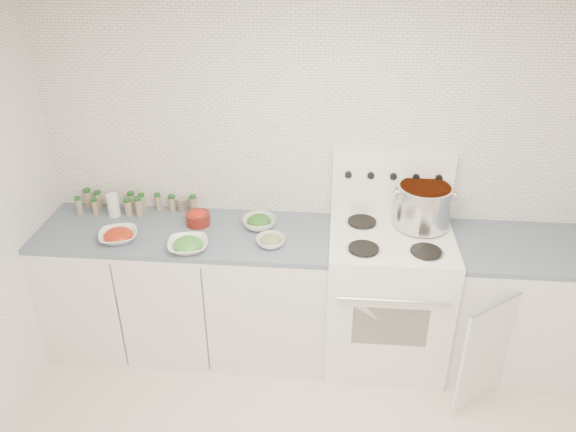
# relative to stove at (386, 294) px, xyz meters

# --- Properties ---
(room_walls) EXTENTS (3.54, 3.04, 2.52)m
(room_walls) POSITION_rel_stove_xyz_m (-0.48, -1.19, 1.06)
(room_walls) COLOR white
(room_walls) RESTS_ON ground
(counter_left) EXTENTS (1.85, 0.62, 0.90)m
(counter_left) POSITION_rel_stove_xyz_m (-1.30, 0.00, -0.05)
(counter_left) COLOR white
(counter_left) RESTS_ON ground
(stove) EXTENTS (0.76, 0.70, 1.36)m
(stove) POSITION_rel_stove_xyz_m (0.00, 0.00, 0.00)
(stove) COLOR white
(stove) RESTS_ON ground
(counter_right) EXTENTS (0.89, 0.87, 0.90)m
(counter_right) POSITION_rel_stove_xyz_m (0.82, -0.00, -0.05)
(counter_right) COLOR white
(counter_right) RESTS_ON ground
(stock_pot) EXTENTS (0.37, 0.34, 0.26)m
(stock_pot) POSITION_rel_stove_xyz_m (0.19, 0.14, 0.59)
(stock_pot) COLOR silver
(stock_pot) RESTS_ON stove
(bowl_tomato) EXTENTS (0.29, 0.29, 0.08)m
(bowl_tomato) POSITION_rel_stove_xyz_m (-1.67, -0.14, 0.44)
(bowl_tomato) COLOR white
(bowl_tomato) RESTS_ON counter_left
(bowl_snowpea) EXTENTS (0.28, 0.28, 0.08)m
(bowl_snowpea) POSITION_rel_stove_xyz_m (-1.22, -0.21, 0.44)
(bowl_snowpea) COLOR white
(bowl_snowpea) RESTS_ON counter_left
(bowl_broccoli) EXTENTS (0.27, 0.27, 0.09)m
(bowl_broccoli) POSITION_rel_stove_xyz_m (-0.83, 0.09, 0.44)
(bowl_broccoli) COLOR white
(bowl_broccoli) RESTS_ON counter_left
(bowl_zucchini) EXTENTS (0.21, 0.21, 0.07)m
(bowl_zucchini) POSITION_rel_stove_xyz_m (-0.73, -0.12, 0.44)
(bowl_zucchini) COLOR white
(bowl_zucchini) RESTS_ON counter_left
(bowl_pepper) EXTENTS (0.16, 0.16, 0.10)m
(bowl_pepper) POSITION_rel_stove_xyz_m (-1.23, 0.10, 0.45)
(bowl_pepper) COLOR #5E1710
(bowl_pepper) RESTS_ON counter_left
(salt_canister) EXTENTS (0.10, 0.10, 0.15)m
(salt_canister) POSITION_rel_stove_xyz_m (-1.81, 0.16, 0.48)
(salt_canister) COLOR white
(salt_canister) RESTS_ON counter_left
(tin_can) EXTENTS (0.09, 0.09, 0.09)m
(tin_can) POSITION_rel_stove_xyz_m (-1.37, 0.26, 0.45)
(tin_can) COLOR #9D9285
(tin_can) RESTS_ON counter_left
(spice_cluster) EXTENTS (0.79, 0.15, 0.13)m
(spice_cluster) POSITION_rel_stove_xyz_m (-1.74, 0.23, 0.47)
(spice_cluster) COLOR gray
(spice_cluster) RESTS_ON counter_left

